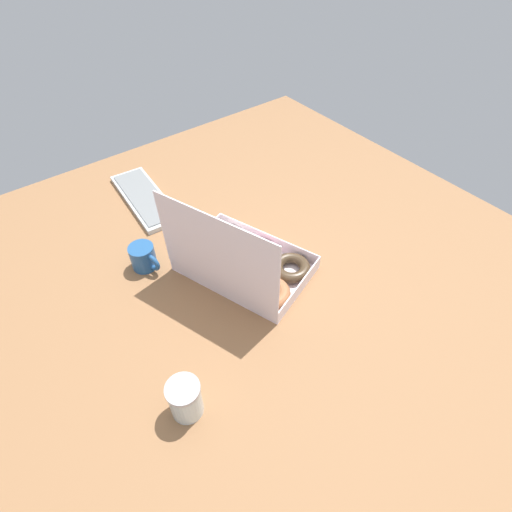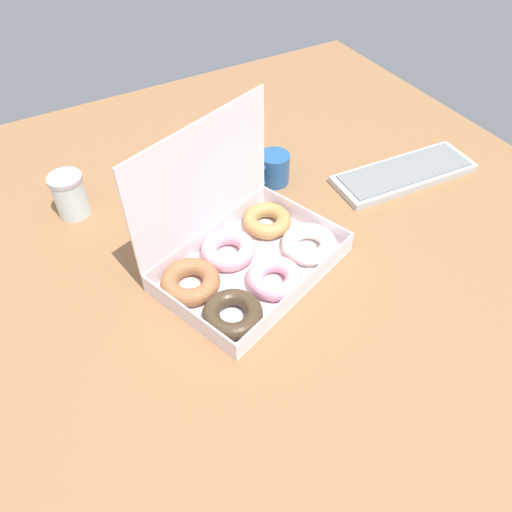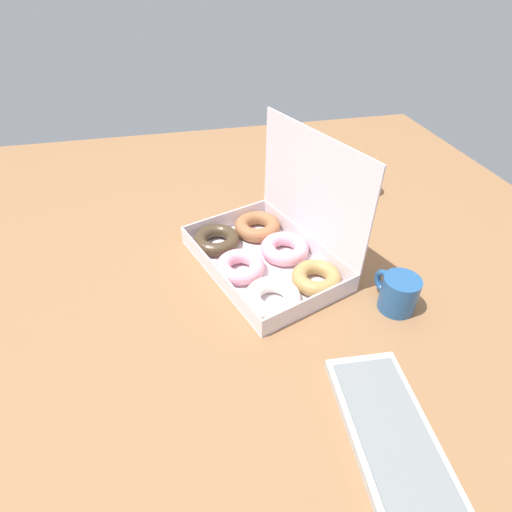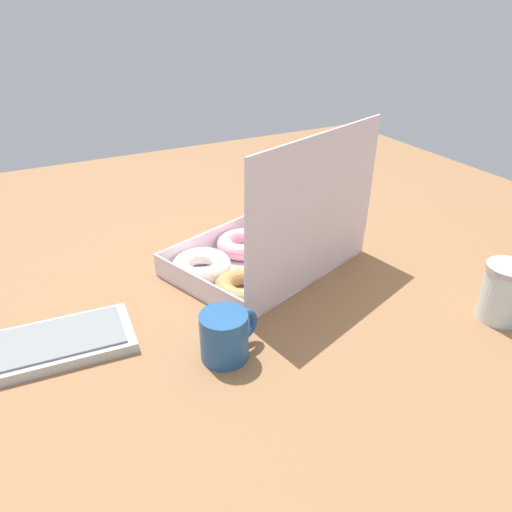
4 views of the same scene
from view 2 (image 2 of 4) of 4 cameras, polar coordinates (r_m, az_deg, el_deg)
name	(u,v)px [view 2 (image 2 of 4)]	position (r cm, az deg, el deg)	size (l,w,h in cm)	color
ground_plane	(245,281)	(106.99, -1.30, -2.88)	(180.00, 180.00, 2.00)	#926540
donut_box	(247,256)	(105.79, -1.08, 0.02)	(45.10, 37.89, 30.80)	white
keyboard	(404,173)	(137.72, 16.59, 9.06)	(39.25, 15.84, 2.20)	#B7BDBF
coffee_mug	(273,169)	(128.56, 1.98, 9.95)	(10.92, 7.78, 8.07)	#265690
glass_jar	(70,195)	(125.77, -20.49, 6.53)	(7.89, 7.89, 10.78)	silver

